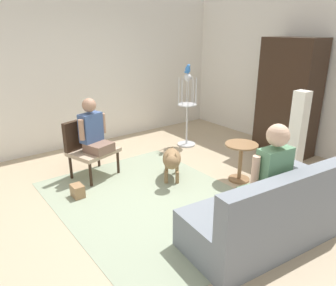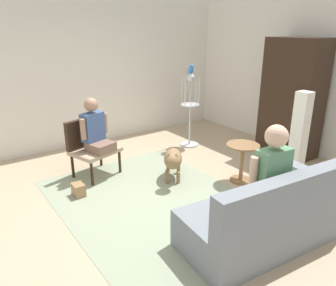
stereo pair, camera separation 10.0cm
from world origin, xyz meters
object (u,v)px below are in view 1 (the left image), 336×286
at_px(handbag, 78,191).
at_px(couch, 270,215).
at_px(person_on_couch, 270,173).
at_px(column_lamp, 296,142).
at_px(armchair, 88,143).
at_px(round_end_table, 241,158).
at_px(bird_cage_stand, 187,113).
at_px(person_on_armchair, 93,130).
at_px(dog, 172,160).
at_px(parrot, 188,69).
at_px(armoire_cabinet, 288,98).

bearing_deg(handbag, couch, 30.12).
bearing_deg(person_on_couch, column_lamp, 112.01).
xyz_separation_m(armchair, column_lamp, (2.23, 2.15, 0.19)).
bearing_deg(column_lamp, armchair, -136.05).
height_order(couch, round_end_table, couch).
bearing_deg(bird_cage_stand, person_on_armchair, -83.26).
height_order(dog, column_lamp, column_lamp).
distance_m(person_on_couch, dog, 1.88).
distance_m(couch, column_lamp, 1.50).
relative_size(round_end_table, column_lamp, 0.41).
bearing_deg(parrot, dog, -48.35).
bearing_deg(column_lamp, person_on_couch, -67.99).
xyz_separation_m(armchair, parrot, (-0.11, 2.12, 0.97)).
relative_size(parrot, column_lamp, 0.12).
relative_size(dog, handbag, 3.62).
bearing_deg(column_lamp, dog, -135.95).
height_order(couch, bird_cage_stand, bird_cage_stand).
bearing_deg(handbag, person_on_couch, 30.08).
xyz_separation_m(person_on_armchair, handbag, (0.46, -0.50, -0.68)).
xyz_separation_m(person_on_couch, bird_cage_stand, (-2.88, 1.32, -0.15)).
relative_size(bird_cage_stand, handbag, 7.07).
distance_m(round_end_table, dog, 1.04).
relative_size(bird_cage_stand, column_lamp, 0.98).
distance_m(person_on_couch, person_on_armchair, 2.74).
bearing_deg(column_lamp, bird_cage_stand, -179.26).
distance_m(armchair, parrot, 2.33).
xyz_separation_m(bird_cage_stand, parrot, (-0.00, 0.00, 0.83)).
relative_size(person_on_armchair, handbag, 4.05).
xyz_separation_m(armchair, person_on_couch, (2.77, 0.80, 0.30)).
bearing_deg(couch, column_lamp, 113.88).
xyz_separation_m(person_on_couch, round_end_table, (-1.17, 0.94, -0.45)).
height_order(couch, armoire_cabinet, armoire_cabinet).
bearing_deg(armoire_cabinet, round_end_table, -78.38).
xyz_separation_m(armchair, dog, (0.96, 0.92, -0.19)).
bearing_deg(dog, parrot, 131.65).
distance_m(bird_cage_stand, column_lamp, 2.33).
xyz_separation_m(parrot, handbag, (0.71, -2.58, -1.41)).
relative_size(person_on_armchair, column_lamp, 0.56).
xyz_separation_m(column_lamp, handbag, (-1.63, -2.61, -0.62)).
relative_size(round_end_table, handbag, 2.98).
bearing_deg(dog, armoire_cabinet, 82.33).
bearing_deg(column_lamp, parrot, -179.26).
height_order(round_end_table, armoire_cabinet, armoire_cabinet).
height_order(bird_cage_stand, armoire_cabinet, armoire_cabinet).
relative_size(couch, person_on_couch, 2.05).
distance_m(person_on_armchair, bird_cage_stand, 2.09).
distance_m(person_on_armchair, handbag, 0.96).
distance_m(person_on_armchair, round_end_table, 2.27).
distance_m(person_on_armchair, parrot, 2.21).
height_order(armchair, person_on_couch, person_on_couch).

